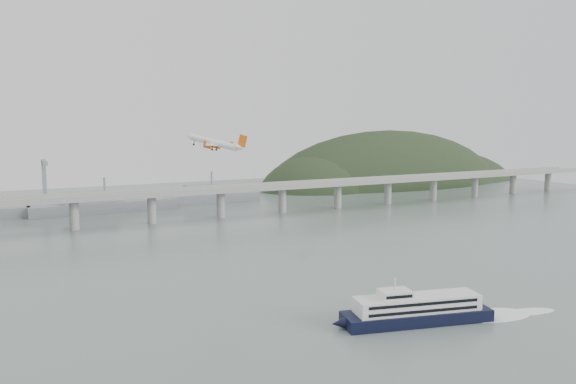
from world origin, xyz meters
TOP-DOWN VIEW (x-y plane):
  - ground at (0.00, 0.00)m, footprint 900.00×900.00m
  - bridge at (-1.15, 200.00)m, footprint 800.00×22.00m
  - headland at (285.18, 331.75)m, footprint 365.00×155.00m
  - ferry at (4.55, -33.31)m, footprint 85.44×29.91m
  - airliner at (-20.17, 98.29)m, footprint 27.96×28.93m

SIDE VIEW (x-z plane):
  - headland at x=285.18m, z-range -97.34..58.66m
  - ground at x=0.00m, z-range 0.00..0.00m
  - ferry at x=4.55m, z-range -3.74..12.60m
  - bridge at x=-1.15m, z-range 5.70..29.60m
  - airliner at x=-20.17m, z-range 52.95..63.17m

